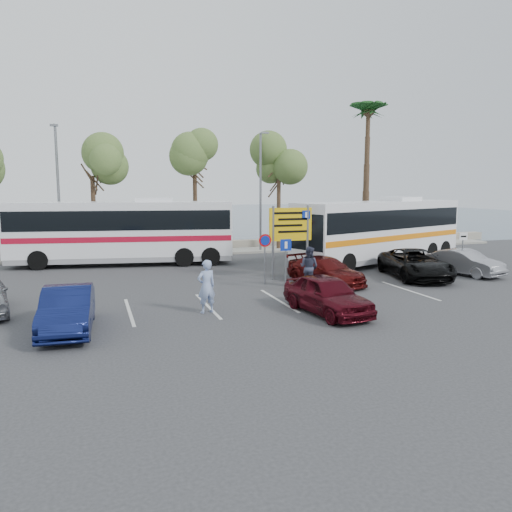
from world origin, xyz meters
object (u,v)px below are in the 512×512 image
object	(u,v)px
direction_sign	(291,230)
pedestrian_far	(309,267)
car_maroon	(326,271)
suv_black	(415,264)
pedestrian_near	(206,286)
coach_bus_right	(381,233)
car_silver_b	(465,262)
street_lamp_left	(58,185)
car_red	(327,295)
street_lamp_right	(261,186)
car_blue	(67,310)
coach_bus_left	(122,234)

from	to	relation	value
direction_sign	pedestrian_far	world-z (taller)	direction_sign
car_maroon	suv_black	world-z (taller)	suv_black
suv_black	pedestrian_far	distance (m)	6.01
car_maroon	pedestrian_near	distance (m)	7.34
coach_bus_right	car_silver_b	size ratio (longest dim) A/B	3.21
street_lamp_left	suv_black	size ratio (longest dim) A/B	1.56
direction_sign	car_red	distance (m)	7.04
direction_sign	car_silver_b	world-z (taller)	direction_sign
suv_black	pedestrian_far	size ratio (longest dim) A/B	2.77
street_lamp_right	car_red	xyz separation A→B (m)	(-3.31, -17.02, -3.90)
car_silver_b	car_blue	bearing A→B (deg)	178.80
car_maroon	suv_black	xyz separation A→B (m)	(4.91, 0.00, 0.09)
direction_sign	pedestrian_near	xyz separation A→B (m)	(-5.36, -5.20, -1.47)
car_red	pedestrian_near	xyz separation A→B (m)	(-4.05, 1.50, 0.27)
street_lamp_right	car_maroon	xyz separation A→B (m)	(-0.91, -12.02, -3.97)
coach_bus_left	car_red	bearing A→B (deg)	-66.15
car_silver_b	coach_bus_right	bearing A→B (deg)	96.18
street_lamp_right	pedestrian_near	bearing A→B (deg)	-115.37
car_red	street_lamp_right	bearing A→B (deg)	71.59
street_lamp_right	car_silver_b	world-z (taller)	street_lamp_right
coach_bus_left	pedestrian_near	distance (m)	12.71
car_maroon	pedestrian_near	size ratio (longest dim) A/B	2.25
direction_sign	car_maroon	distance (m)	2.70
street_lamp_right	coach_bus_left	size ratio (longest dim) A/B	0.63
car_red	street_lamp_left	bearing A→B (deg)	112.26
street_lamp_left	direction_sign	size ratio (longest dim) A/B	2.23
car_blue	pedestrian_far	bearing A→B (deg)	24.11
street_lamp_right	coach_bus_left	xyz separation A→B (m)	(-9.50, -3.02, -2.79)
coach_bus_right	car_red	bearing A→B (deg)	-130.16
coach_bus_right	car_red	size ratio (longest dim) A/B	3.09
street_lamp_left	coach_bus_right	xyz separation A→B (m)	(18.13, -7.02, -2.79)
car_blue	suv_black	size ratio (longest dim) A/B	0.82
coach_bus_left	suv_black	xyz separation A→B (m)	(13.50, -9.00, -1.09)
car_maroon	car_red	bearing A→B (deg)	-131.95
direction_sign	coach_bus_right	world-z (taller)	coach_bus_right
street_lamp_left	car_silver_b	distance (m)	23.67
coach_bus_left	suv_black	world-z (taller)	coach_bus_left
street_lamp_left	coach_bus_left	size ratio (longest dim) A/B	0.63
coach_bus_left	car_maroon	distance (m)	12.50
car_maroon	coach_bus_left	bearing A→B (deg)	117.35
pedestrian_far	car_silver_b	bearing A→B (deg)	-123.76
street_lamp_left	car_maroon	world-z (taller)	street_lamp_left
street_lamp_left	car_blue	world-z (taller)	street_lamp_left
pedestrian_far	direction_sign	bearing A→B (deg)	-36.77
direction_sign	coach_bus_left	bearing A→B (deg)	135.78
car_red	pedestrian_far	world-z (taller)	pedestrian_far
street_lamp_left	coach_bus_right	bearing A→B (deg)	-21.17
coach_bus_left	car_red	distance (m)	15.35
coach_bus_left	pedestrian_near	world-z (taller)	coach_bus_left
car_silver_b	pedestrian_far	bearing A→B (deg)	168.84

